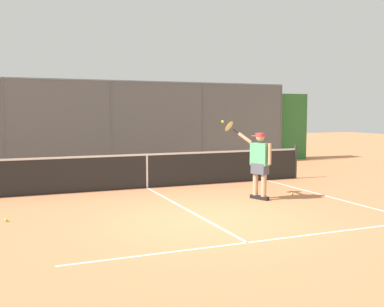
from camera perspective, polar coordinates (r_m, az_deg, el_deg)
name	(u,v)px	position (r m, az deg, el deg)	size (l,w,h in m)	color
ground_plane	(206,220)	(8.93, 1.80, -8.43)	(60.00, 60.00, 0.00)	#C67A4C
court_line_markings	(254,246)	(7.32, 7.89, -11.55)	(7.75, 10.45, 0.01)	white
fence_backdrop	(108,129)	(17.59, -10.57, 3.01)	(17.75, 1.37, 3.29)	#565B60
tennis_net	(147,170)	(12.61, -5.73, -2.14)	(9.96, 0.09, 1.07)	#2D2D2D
tennis_player	(259,161)	(10.99, 8.49, -0.92)	(0.83, 1.19, 1.91)	black
tennis_ball_mid_court	(292,194)	(11.83, 12.55, -4.99)	(0.07, 0.07, 0.07)	#D6E042
tennis_ball_near_net	(6,220)	(9.51, -22.47, -7.77)	(0.07, 0.07, 0.07)	#C1D138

